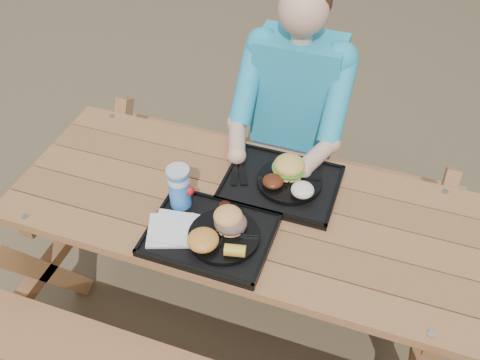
% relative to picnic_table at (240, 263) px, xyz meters
% --- Properties ---
extents(ground, '(60.00, 60.00, 0.00)m').
position_rel_picnic_table_xyz_m(ground, '(0.00, 0.00, -0.38)').
color(ground, '#999999').
rests_on(ground, ground).
extents(picnic_table, '(1.80, 1.49, 0.75)m').
position_rel_picnic_table_xyz_m(picnic_table, '(0.00, 0.00, 0.00)').
color(picnic_table, '#999999').
rests_on(picnic_table, ground).
extents(tray_near, '(0.45, 0.35, 0.02)m').
position_rel_picnic_table_xyz_m(tray_near, '(-0.05, -0.19, 0.39)').
color(tray_near, black).
rests_on(tray_near, picnic_table).
extents(tray_far, '(0.45, 0.35, 0.02)m').
position_rel_picnic_table_xyz_m(tray_far, '(0.12, 0.15, 0.39)').
color(tray_far, black).
rests_on(tray_far, picnic_table).
extents(plate_near, '(0.26, 0.26, 0.02)m').
position_rel_picnic_table_xyz_m(plate_near, '(0.01, -0.20, 0.41)').
color(plate_near, black).
rests_on(plate_near, tray_near).
extents(plate_far, '(0.26, 0.26, 0.02)m').
position_rel_picnic_table_xyz_m(plate_far, '(0.15, 0.16, 0.41)').
color(plate_far, black).
rests_on(plate_far, tray_far).
extents(napkin_stack, '(0.21, 0.21, 0.02)m').
position_rel_picnic_table_xyz_m(napkin_stack, '(-0.19, -0.23, 0.40)').
color(napkin_stack, silver).
rests_on(napkin_stack, tray_near).
extents(soda_cup, '(0.08, 0.08, 0.17)m').
position_rel_picnic_table_xyz_m(soda_cup, '(-0.21, -0.09, 0.48)').
color(soda_cup, blue).
rests_on(soda_cup, tray_near).
extents(condiment_bbq, '(0.05, 0.05, 0.03)m').
position_rel_picnic_table_xyz_m(condiment_bbq, '(-0.04, -0.07, 0.41)').
color(condiment_bbq, black).
rests_on(condiment_bbq, tray_near).
extents(condiment_mustard, '(0.05, 0.05, 0.03)m').
position_rel_picnic_table_xyz_m(condiment_mustard, '(0.00, -0.07, 0.41)').
color(condiment_mustard, yellow).
rests_on(condiment_mustard, tray_near).
extents(sandwich, '(0.11, 0.11, 0.12)m').
position_rel_picnic_table_xyz_m(sandwich, '(0.02, -0.16, 0.47)').
color(sandwich, '#F0A555').
rests_on(sandwich, plate_near).
extents(mac_cheese, '(0.11, 0.11, 0.06)m').
position_rel_picnic_table_xyz_m(mac_cheese, '(-0.04, -0.27, 0.44)').
color(mac_cheese, gold).
rests_on(mac_cheese, plate_near).
extents(corn_cob, '(0.09, 0.09, 0.04)m').
position_rel_picnic_table_xyz_m(corn_cob, '(0.08, -0.27, 0.44)').
color(corn_cob, yellow).
rests_on(corn_cob, plate_near).
extents(cutlery_far, '(0.10, 0.17, 0.01)m').
position_rel_picnic_table_xyz_m(cutlery_far, '(-0.05, 0.16, 0.40)').
color(cutlery_far, black).
rests_on(cutlery_far, tray_far).
extents(burger, '(0.13, 0.13, 0.11)m').
position_rel_picnic_table_xyz_m(burger, '(0.14, 0.19, 0.47)').
color(burger, '#E6B251').
rests_on(burger, plate_far).
extents(baked_beans, '(0.08, 0.08, 0.04)m').
position_rel_picnic_table_xyz_m(baked_beans, '(0.10, 0.11, 0.43)').
color(baked_beans, '#532210').
rests_on(baked_beans, plate_far).
extents(potato_salad, '(0.09, 0.09, 0.05)m').
position_rel_picnic_table_xyz_m(potato_salad, '(0.22, 0.09, 0.44)').
color(potato_salad, white).
rests_on(potato_salad, plate_far).
extents(diner, '(0.48, 0.84, 1.28)m').
position_rel_picnic_table_xyz_m(diner, '(0.05, 0.64, 0.27)').
color(diner, '#1BB3C3').
rests_on(diner, ground).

